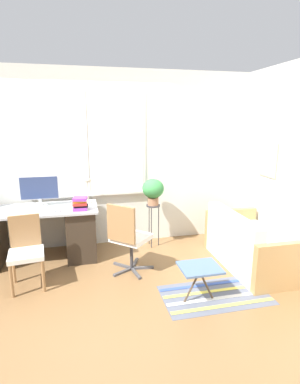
{
  "coord_description": "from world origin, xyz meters",
  "views": [
    {
      "loc": [
        -0.12,
        -3.86,
        1.94
      ],
      "look_at": [
        0.8,
        0.18,
        0.95
      ],
      "focal_mm": 28.0,
      "sensor_mm": 36.0,
      "label": 1
    }
  ],
  "objects": [
    {
      "name": "plant_stand",
      "position": [
        0.92,
        0.47,
        0.56
      ],
      "size": [
        0.21,
        0.21,
        0.67
      ],
      "color": "#333338",
      "rests_on": "ground_plane"
    },
    {
      "name": "potted_plant",
      "position": [
        0.92,
        0.47,
        0.91
      ],
      "size": [
        0.33,
        0.33,
        0.41
      ],
      "color": "#9E6B4C",
      "rests_on": "plant_stand"
    },
    {
      "name": "desk",
      "position": [
        -0.81,
        0.36,
        0.4
      ],
      "size": [
        1.74,
        0.71,
        0.76
      ],
      "color": "#B2B7BC",
      "rests_on": "ground_plane"
    },
    {
      "name": "mouse",
      "position": [
        -0.45,
        0.16,
        0.77
      ],
      "size": [
        0.04,
        0.06,
        0.03
      ],
      "color": "silver",
      "rests_on": "desk"
    },
    {
      "name": "desk_chair_wooden",
      "position": [
        -0.82,
        -0.33,
        0.46
      ],
      "size": [
        0.44,
        0.45,
        0.85
      ],
      "rotation": [
        0.0,
        0.0,
        0.13
      ],
      "color": "olive",
      "rests_on": "ground_plane"
    },
    {
      "name": "ground_plane",
      "position": [
        0.0,
        0.0,
        0.0
      ],
      "size": [
        14.0,
        14.0,
        0.0
      ],
      "primitive_type": "plane",
      "color": "brown"
    },
    {
      "name": "monitor",
      "position": [
        -0.73,
        0.47,
        1.0
      ],
      "size": [
        0.53,
        0.18,
        0.44
      ],
      "color": "silver",
      "rests_on": "desk"
    },
    {
      "name": "book_stack",
      "position": [
        -0.18,
        0.16,
        0.85
      ],
      "size": [
        0.21,
        0.19,
        0.18
      ],
      "color": "purple",
      "rests_on": "desk"
    },
    {
      "name": "folding_stool",
      "position": [
        1.06,
        -1.1,
        0.38
      ],
      "size": [
        0.43,
        0.37,
        0.42
      ],
      "color": "slate",
      "rests_on": "ground_plane"
    },
    {
      "name": "wall_back_with_window",
      "position": [
        -0.0,
        0.79,
        1.36
      ],
      "size": [
        9.0,
        0.12,
        2.7
      ],
      "color": "silver",
      "rests_on": "ground_plane"
    },
    {
      "name": "desk_lamp",
      "position": [
        -0.06,
        0.55,
        1.02
      ],
      "size": [
        0.13,
        0.13,
        0.37
      ],
      "color": "#BCB299",
      "rests_on": "desk"
    },
    {
      "name": "floor_rug_striped",
      "position": [
        1.28,
        -1.05,
        0.0
      ],
      "size": [
        1.22,
        0.66,
        0.01
      ],
      "color": "#565B6B",
      "rests_on": "ground_plane"
    },
    {
      "name": "couch_loveseat",
      "position": [
        2.08,
        -0.45,
        0.26
      ],
      "size": [
        0.83,
        1.44,
        0.75
      ],
      "rotation": [
        0.0,
        0.0,
        1.57
      ],
      "color": "silver",
      "rests_on": "ground_plane"
    },
    {
      "name": "office_chair_swivel",
      "position": [
        0.41,
        -0.29,
        0.5
      ],
      "size": [
        0.61,
        0.61,
        0.94
      ],
      "rotation": [
        0.0,
        0.0,
        2.39
      ],
      "color": "#47474C",
      "rests_on": "ground_plane"
    },
    {
      "name": "wall_right_with_picture",
      "position": [
        2.62,
        0.0,
        1.35
      ],
      "size": [
        0.08,
        9.0,
        2.7
      ],
      "color": "silver",
      "rests_on": "ground_plane"
    },
    {
      "name": "keyboard",
      "position": [
        -0.72,
        0.15,
        0.77
      ],
      "size": [
        0.43,
        0.14,
        0.02
      ],
      "color": "silver",
      "rests_on": "desk"
    }
  ]
}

